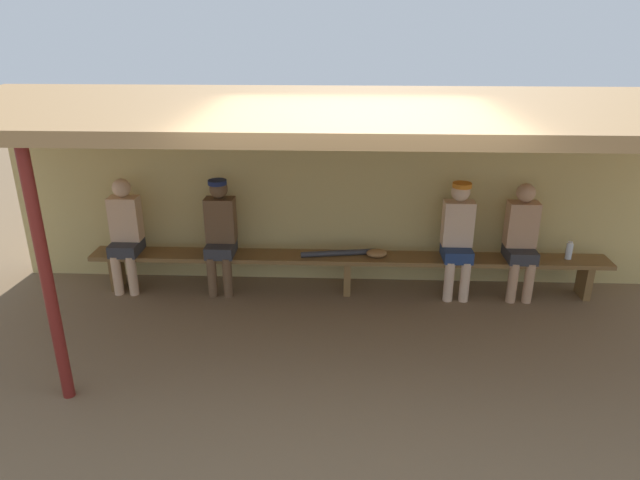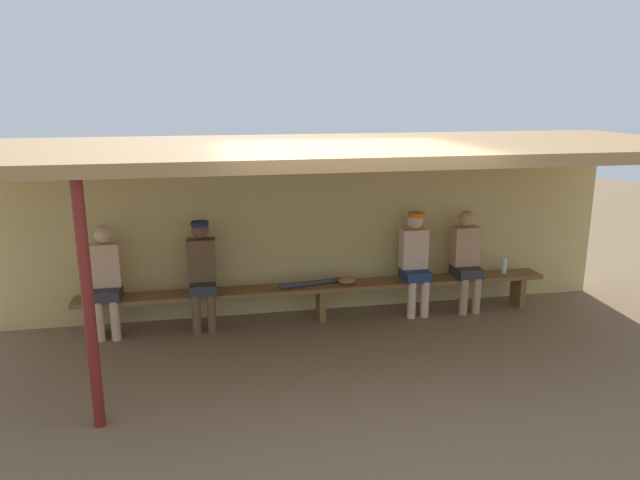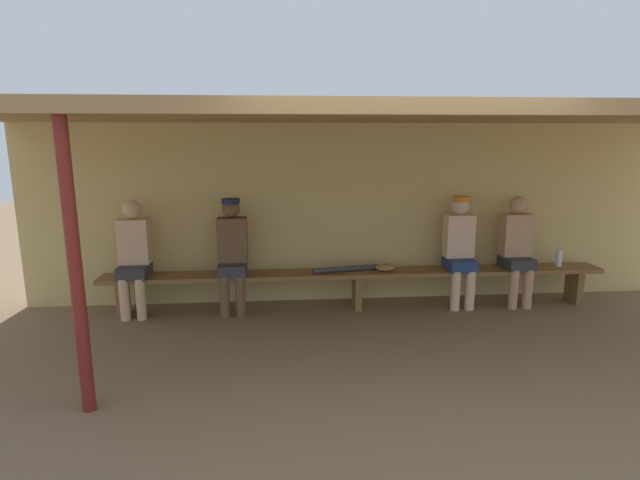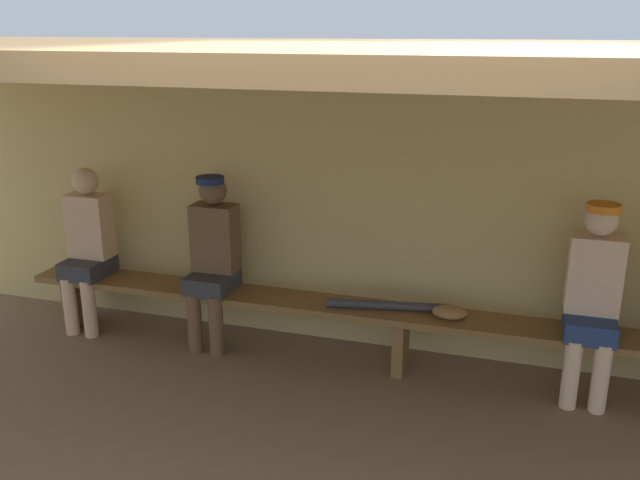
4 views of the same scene
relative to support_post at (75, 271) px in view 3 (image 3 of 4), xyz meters
name	(u,v)px [view 3 (image 3 of 4)]	position (x,y,z in m)	size (l,w,h in m)	color
ground_plane	(383,365)	(2.40, 0.55, -1.10)	(24.00, 24.00, 0.00)	brown
back_wall	(352,213)	(2.40, 2.55, 0.00)	(8.00, 0.20, 2.20)	tan
dugout_roof	(374,114)	(2.40, 1.25, 1.16)	(8.00, 2.80, 0.12)	#9E7547
support_post	(75,271)	(0.00, 0.00, 0.00)	(0.10, 0.10, 2.20)	maroon
bench	(357,277)	(2.40, 2.10, -0.71)	(6.00, 0.36, 0.46)	brown
player_middle	(460,246)	(3.65, 2.10, -0.35)	(0.34, 0.42, 1.34)	navy
player_with_sunglasses	(134,254)	(-0.19, 2.10, -0.37)	(0.34, 0.42, 1.34)	#333338
player_in_red	(232,250)	(0.93, 2.10, -0.35)	(0.34, 0.42, 1.34)	#333338
player_in_blue	(517,246)	(4.36, 2.10, -0.37)	(0.34, 0.42, 1.34)	#333338
water_bottle_blue	(559,258)	(4.93, 2.12, -0.54)	(0.07, 0.07, 0.21)	silver
baseball_glove_dark_brown	(385,267)	(2.74, 2.08, -0.60)	(0.24, 0.17, 0.09)	olive
baseball_bat	(349,269)	(2.30, 2.10, -0.61)	(0.07, 0.07, 0.88)	#333338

